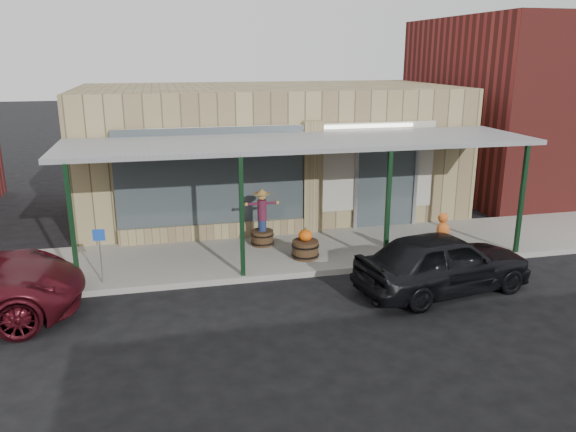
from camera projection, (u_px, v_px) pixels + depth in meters
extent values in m
plane|color=black|center=(344.00, 312.00, 11.74)|extent=(120.00, 120.00, 0.00)
cube|color=gray|center=(301.00, 252.00, 15.09)|extent=(40.00, 3.20, 0.15)
cube|color=tan|center=(268.00, 150.00, 18.83)|extent=(12.00, 6.00, 4.20)
cube|color=#455054|center=(212.00, 178.00, 15.46)|extent=(5.20, 0.06, 2.80)
cube|color=#455054|center=(386.00, 182.00, 16.82)|extent=(1.80, 0.06, 2.80)
cube|color=tan|center=(312.00, 180.00, 16.19)|extent=(0.55, 0.30, 3.40)
cube|color=tan|center=(214.00, 231.00, 15.94)|extent=(5.20, 0.30, 0.50)
cube|color=#B1AA9C|center=(288.00, 170.00, 16.02)|extent=(9.00, 0.02, 2.60)
cube|color=white|center=(289.00, 128.00, 15.66)|extent=(7.50, 0.03, 0.10)
cube|color=slate|center=(302.00, 142.00, 14.26)|extent=(12.00, 3.00, 0.12)
cube|color=black|center=(72.00, 229.00, 12.13)|extent=(0.10, 0.10, 2.95)
cube|color=black|center=(242.00, 219.00, 12.93)|extent=(0.10, 0.10, 2.95)
cube|color=black|center=(388.00, 209.00, 13.71)|extent=(0.10, 0.10, 2.95)
cube|color=black|center=(521.00, 201.00, 14.51)|extent=(0.10, 0.10, 2.95)
cylinder|color=#45341B|center=(262.00, 238.00, 15.39)|extent=(0.65, 0.65, 0.41)
cylinder|color=navy|center=(262.00, 225.00, 15.29)|extent=(0.24, 0.24, 0.30)
cylinder|color=maroon|center=(262.00, 210.00, 15.17)|extent=(0.26, 0.26, 0.56)
sphere|color=tan|center=(262.00, 196.00, 15.06)|extent=(0.22, 0.22, 0.22)
cone|color=tan|center=(262.00, 191.00, 15.02)|extent=(0.37, 0.37, 0.14)
cylinder|color=#45341B|center=(305.00, 249.00, 14.40)|extent=(0.87, 0.87, 0.45)
ellipsoid|color=orange|center=(305.00, 235.00, 14.30)|extent=(0.36, 0.36, 0.29)
cylinder|color=#4C471E|center=(305.00, 229.00, 14.25)|extent=(0.05, 0.05, 0.07)
cylinder|color=gray|center=(101.00, 262.00, 12.72)|extent=(0.04, 0.04, 1.02)
cube|color=#1848B8|center=(99.00, 235.00, 12.54)|extent=(0.27, 0.03, 0.27)
imported|color=black|center=(443.00, 262.00, 12.61)|extent=(4.34, 2.34, 1.40)
ellipsoid|color=#CF5024|center=(443.00, 230.00, 13.40)|extent=(0.32, 0.27, 0.41)
sphere|color=#CF5024|center=(443.00, 218.00, 13.36)|extent=(0.23, 0.23, 0.23)
cylinder|color=#186C2C|center=(443.00, 224.00, 13.35)|extent=(0.16, 0.16, 0.02)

